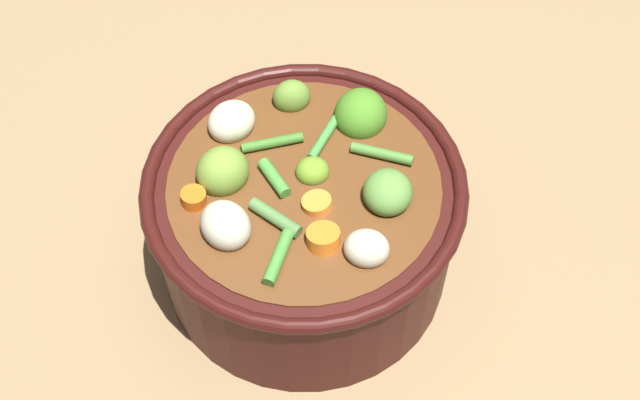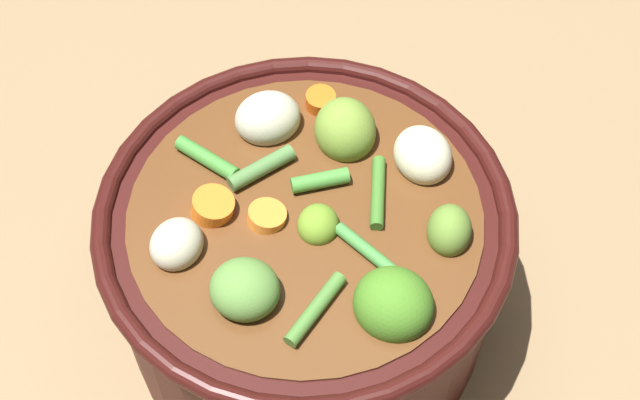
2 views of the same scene
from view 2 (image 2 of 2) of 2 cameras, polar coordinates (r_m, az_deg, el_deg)
ground_plane at (r=0.67m, az=-0.79°, el=-6.61°), size 1.10×1.10×0.00m
cooking_pot at (r=0.61m, az=-0.82°, el=-3.65°), size 0.26×0.26×0.15m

